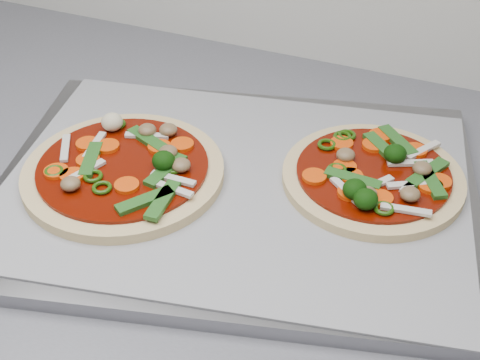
% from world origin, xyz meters
% --- Properties ---
extents(countertop, '(3.60, 0.60, 0.04)m').
position_xyz_m(countertop, '(0.00, 1.30, 0.88)').
color(countertop, slate).
rests_on(countertop, base_cabinet).
extents(baking_tray, '(0.57, 0.47, 0.02)m').
position_xyz_m(baking_tray, '(-0.02, 1.28, 0.91)').
color(baking_tray, gray).
rests_on(baking_tray, countertop).
extents(parchment, '(0.53, 0.43, 0.00)m').
position_xyz_m(parchment, '(-0.02, 1.28, 0.92)').
color(parchment, '#95969B').
rests_on(parchment, baking_tray).
extents(pizza_left, '(0.29, 0.29, 0.04)m').
position_xyz_m(pizza_left, '(-0.13, 1.24, 0.93)').
color(pizza_left, tan).
rests_on(pizza_left, parchment).
extents(pizza_right, '(0.19, 0.19, 0.03)m').
position_xyz_m(pizza_right, '(0.11, 1.33, 0.93)').
color(pizza_right, tan).
rests_on(pizza_right, parchment).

